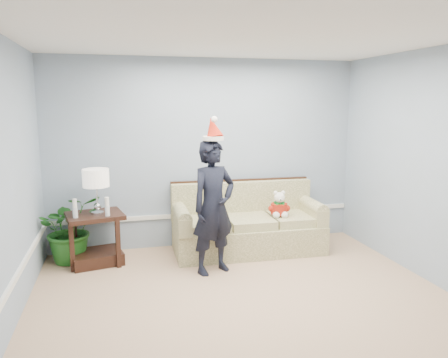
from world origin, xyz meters
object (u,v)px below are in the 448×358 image
side_table (96,244)px  table_lamp (96,180)px  sofa (247,226)px  houseplant (71,228)px  man (214,207)px  teddy_bear (279,207)px

side_table → table_lamp: table_lamp is taller
sofa → side_table: sofa is taller
sofa → houseplant: sofa is taller
table_lamp → sofa: bearing=2.1°
houseplant → man: size_ratio=0.55×
houseplant → man: man is taller
side_table → houseplant: houseplant is taller
houseplant → teddy_bear: bearing=-6.1°
side_table → man: size_ratio=0.48×
side_table → man: (1.43, -0.64, 0.56)m
side_table → table_lamp: bearing=-42.2°
man → side_table: bearing=133.1°
side_table → teddy_bear: bearing=-3.2°
table_lamp → side_table: bearing=137.8°
houseplant → teddy_bear: size_ratio=2.43×
houseplant → side_table: bearing=-26.5°
teddy_bear → side_table: bearing=-174.1°
sofa → side_table: 2.06m
side_table → man: 1.66m
table_lamp → teddy_bear: size_ratio=1.58×
sofa → man: man is taller
teddy_bear → table_lamp: bearing=-173.3°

